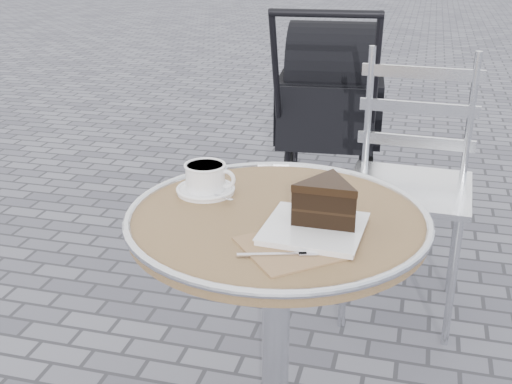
% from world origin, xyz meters
% --- Properties ---
extents(cafe_table, '(0.72, 0.72, 0.74)m').
position_xyz_m(cafe_table, '(0.00, 0.00, 0.57)').
color(cafe_table, silver).
rests_on(cafe_table, ground).
extents(cappuccino_set, '(0.16, 0.15, 0.07)m').
position_xyz_m(cappuccino_set, '(-0.21, 0.09, 0.76)').
color(cappuccino_set, white).
rests_on(cappuccino_set, cafe_table).
extents(cake_plate_set, '(0.30, 0.36, 0.12)m').
position_xyz_m(cake_plate_set, '(0.11, -0.05, 0.78)').
color(cake_plate_set, '#936D50').
rests_on(cake_plate_set, cafe_table).
extents(bistro_chair, '(0.45, 0.45, 0.96)m').
position_xyz_m(bistro_chair, '(0.29, 0.95, 0.60)').
color(bistro_chair, silver).
rests_on(bistro_chair, ground).
extents(baby_stroller, '(0.56, 1.07, 1.07)m').
position_xyz_m(baby_stroller, '(-0.14, 1.77, 0.48)').
color(baby_stroller, black).
rests_on(baby_stroller, ground).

